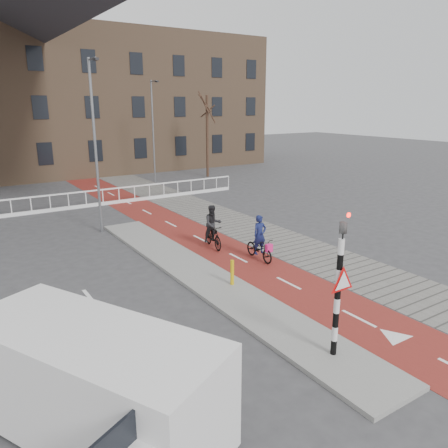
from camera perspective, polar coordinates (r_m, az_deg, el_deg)
ground at (r=12.85m, az=9.29°, el=-12.07°), size 120.00×120.00×0.00m
bike_lane at (r=21.38m, az=-5.80°, el=-0.59°), size 2.50×60.00×0.01m
sidewalk at (r=22.74m, az=0.47°, el=0.47°), size 3.00×60.00×0.01m
curb_island at (r=15.38m, az=-2.77°, el=-6.85°), size 1.80×16.00×0.12m
traffic_signal at (r=10.35m, az=14.83°, el=-7.28°), size 0.80×0.80×3.68m
bollard at (r=14.42m, az=1.08°, el=-6.33°), size 0.12×0.12×0.85m
cyclist_near at (r=16.98m, az=4.67°, el=-2.74°), size 0.68×1.71×1.77m
cyclist_far at (r=18.28m, az=-1.46°, el=-0.83°), size 0.86×1.74×1.83m
van at (r=8.56m, az=-16.81°, el=-19.24°), size 4.01×5.30×2.12m
railing at (r=26.08m, az=-25.99°, el=1.52°), size 28.00×0.10×0.99m
tree_right at (r=36.25m, az=-2.19°, el=11.32°), size 0.22×0.22×6.53m
streetlight_near at (r=20.79m, az=-16.44°, el=9.35°), size 0.12×0.12×7.80m
streetlight_right at (r=33.84m, az=-9.24°, el=11.69°), size 0.12×0.12×7.53m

